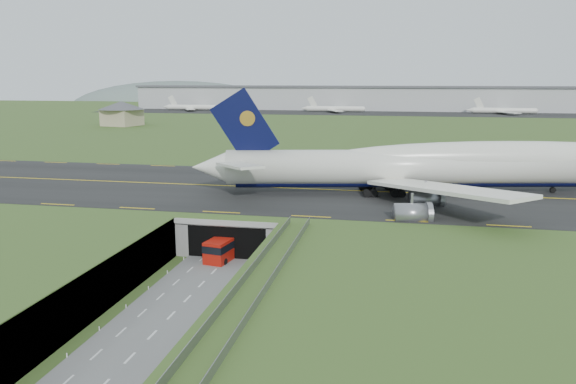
# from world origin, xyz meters

# --- Properties ---
(ground) EXTENTS (900.00, 900.00, 0.00)m
(ground) POSITION_xyz_m (0.00, 0.00, 0.00)
(ground) COLOR #3D5522
(ground) RESTS_ON ground
(airfield_deck) EXTENTS (800.00, 800.00, 6.00)m
(airfield_deck) POSITION_xyz_m (0.00, 0.00, 3.00)
(airfield_deck) COLOR gray
(airfield_deck) RESTS_ON ground
(trench_road) EXTENTS (12.00, 75.00, 0.20)m
(trench_road) POSITION_xyz_m (0.00, -7.50, 0.10)
(trench_road) COLOR slate
(trench_road) RESTS_ON ground
(taxiway) EXTENTS (800.00, 44.00, 0.18)m
(taxiway) POSITION_xyz_m (0.00, 33.00, 6.09)
(taxiway) COLOR black
(taxiway) RESTS_ON airfield_deck
(tunnel_portal) EXTENTS (17.00, 22.30, 6.00)m
(tunnel_portal) POSITION_xyz_m (0.00, 16.71, 3.33)
(tunnel_portal) COLOR gray
(tunnel_portal) RESTS_ON ground
(guideway) EXTENTS (3.00, 53.00, 7.05)m
(guideway) POSITION_xyz_m (11.00, -19.11, 5.32)
(guideway) COLOR #A8A8A3
(guideway) RESTS_ON ground
(jumbo_jet) EXTENTS (89.23, 57.54, 19.44)m
(jumbo_jet) POSITION_xyz_m (32.64, 33.78, 11.22)
(jumbo_jet) COLOR silver
(jumbo_jet) RESTS_ON ground
(shuttle_tram) EXTENTS (4.43, 8.56, 3.31)m
(shuttle_tram) POSITION_xyz_m (-0.33, 8.08, 1.81)
(shuttle_tram) COLOR #A8150B
(shuttle_tram) RESTS_ON ground
(service_building) EXTENTS (23.12, 23.12, 10.68)m
(service_building) POSITION_xyz_m (-94.40, 158.58, 12.32)
(service_building) COLOR tan
(service_building) RESTS_ON ground
(cargo_terminal) EXTENTS (320.00, 67.00, 15.60)m
(cargo_terminal) POSITION_xyz_m (-0.12, 299.41, 13.96)
(cargo_terminal) COLOR #B2B2B2
(cargo_terminal) RESTS_ON ground
(distant_hills) EXTENTS (700.00, 91.00, 60.00)m
(distant_hills) POSITION_xyz_m (64.38, 430.00, -4.00)
(distant_hills) COLOR #51615B
(distant_hills) RESTS_ON ground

